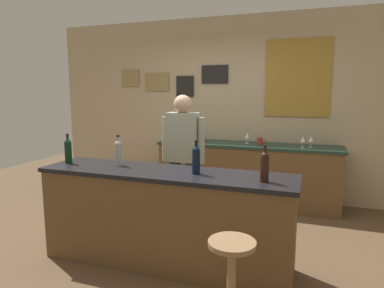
% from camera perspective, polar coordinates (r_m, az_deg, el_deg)
% --- Properties ---
extents(ground_plane, '(10.00, 10.00, 0.00)m').
position_cam_1_polar(ground_plane, '(3.83, -1.88, -16.76)').
color(ground_plane, brown).
extents(back_wall, '(6.00, 0.09, 2.80)m').
position_cam_1_polar(back_wall, '(5.40, 6.11, 6.22)').
color(back_wall, tan).
rests_on(back_wall, ground_plane).
extents(bar_counter, '(2.43, 0.60, 0.92)m').
position_cam_1_polar(bar_counter, '(3.31, -4.52, -12.32)').
color(bar_counter, brown).
rests_on(bar_counter, ground_plane).
extents(side_counter, '(2.66, 0.56, 0.90)m').
position_cam_1_polar(side_counter, '(5.08, 9.20, -4.97)').
color(side_counter, brown).
rests_on(side_counter, ground_plane).
extents(bartender, '(0.52, 0.21, 1.62)m').
position_cam_1_polar(bartender, '(3.89, -1.53, -1.80)').
color(bartender, '#384766').
rests_on(bartender, ground_plane).
extents(bar_stool, '(0.32, 0.32, 0.68)m').
position_cam_1_polar(bar_stool, '(2.42, 6.68, -20.70)').
color(bar_stool, olive).
rests_on(bar_stool, ground_plane).
extents(wine_bottle_a, '(0.07, 0.07, 0.31)m').
position_cam_1_polar(wine_bottle_a, '(3.72, -20.20, -0.97)').
color(wine_bottle_a, black).
rests_on(wine_bottle_a, bar_counter).
extents(wine_bottle_b, '(0.07, 0.07, 0.31)m').
position_cam_1_polar(wine_bottle_b, '(3.46, -12.34, -1.31)').
color(wine_bottle_b, '#999E99').
rests_on(wine_bottle_b, bar_counter).
extents(wine_bottle_c, '(0.07, 0.07, 0.31)m').
position_cam_1_polar(wine_bottle_c, '(3.03, 0.70, -2.54)').
color(wine_bottle_c, black).
rests_on(wine_bottle_c, bar_counter).
extents(wine_bottle_d, '(0.07, 0.07, 0.31)m').
position_cam_1_polar(wine_bottle_d, '(2.83, 12.18, -3.58)').
color(wine_bottle_d, black).
rests_on(wine_bottle_d, bar_counter).
extents(wine_glass_a, '(0.07, 0.07, 0.16)m').
position_cam_1_polar(wine_glass_a, '(5.41, -2.99, 1.98)').
color(wine_glass_a, silver).
rests_on(wine_glass_a, side_counter).
extents(wine_glass_b, '(0.07, 0.07, 0.16)m').
position_cam_1_polar(wine_glass_b, '(5.01, 9.29, 1.34)').
color(wine_glass_b, silver).
rests_on(wine_glass_b, side_counter).
extents(wine_glass_c, '(0.07, 0.07, 0.16)m').
position_cam_1_polar(wine_glass_c, '(4.81, 18.24, 0.69)').
color(wine_glass_c, silver).
rests_on(wine_glass_c, side_counter).
extents(wine_glass_d, '(0.07, 0.07, 0.16)m').
position_cam_1_polar(wine_glass_d, '(4.88, 19.45, 0.75)').
color(wine_glass_d, silver).
rests_on(wine_glass_d, side_counter).
extents(coffee_mug, '(0.13, 0.08, 0.09)m').
position_cam_1_polar(coffee_mug, '(5.01, 11.41, 0.54)').
color(coffee_mug, '#B2332D').
rests_on(coffee_mug, side_counter).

